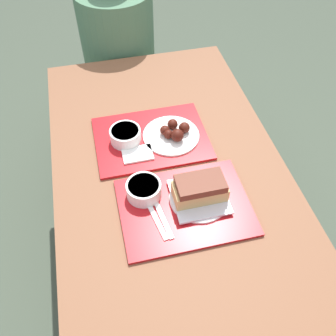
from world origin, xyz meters
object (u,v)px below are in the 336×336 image
(bowl_coleslaw_near, at_px, (144,189))
(bowl_coleslaw_far, at_px, (125,135))
(tray_near, at_px, (185,207))
(person_seated_across, at_px, (117,34))
(wings_plate_far, at_px, (173,133))
(tray_far, at_px, (151,138))
(brisket_sandwich_plate, at_px, (200,192))

(bowl_coleslaw_near, height_order, bowl_coleslaw_far, same)
(tray_near, relative_size, bowl_coleslaw_far, 3.66)
(bowl_coleslaw_far, relative_size, person_seated_across, 0.16)
(person_seated_across, bearing_deg, wings_plate_far, -82.74)
(tray_near, bearing_deg, bowl_coleslaw_near, 147.53)
(tray_far, relative_size, person_seated_across, 0.60)
(bowl_coleslaw_far, relative_size, wings_plate_far, 0.54)
(wings_plate_far, bearing_deg, bowl_coleslaw_near, -122.88)
(bowl_coleslaw_near, xyz_separation_m, person_seated_across, (0.06, 1.08, -0.03))
(tray_near, height_order, brisket_sandwich_plate, brisket_sandwich_plate)
(wings_plate_far, xyz_separation_m, person_seated_across, (-0.10, 0.82, -0.02))
(wings_plate_far, bearing_deg, brisket_sandwich_plate, -87.39)
(tray_far, distance_m, brisket_sandwich_plate, 0.35)
(bowl_coleslaw_near, xyz_separation_m, brisket_sandwich_plate, (0.18, -0.06, 0.01))
(bowl_coleslaw_near, relative_size, person_seated_across, 0.16)
(brisket_sandwich_plate, relative_size, bowl_coleslaw_far, 1.71)
(wings_plate_far, height_order, person_seated_across, person_seated_across)
(tray_near, xyz_separation_m, wings_plate_far, (0.04, 0.34, 0.02))
(tray_near, relative_size, tray_far, 1.00)
(person_seated_across, bearing_deg, bowl_coleslaw_near, -93.21)
(tray_near, bearing_deg, person_seated_across, 93.19)
(brisket_sandwich_plate, distance_m, person_seated_across, 1.15)
(tray_near, distance_m, bowl_coleslaw_near, 0.15)
(wings_plate_far, bearing_deg, person_seated_across, 97.26)
(tray_near, distance_m, person_seated_across, 1.16)
(tray_far, xyz_separation_m, person_seated_across, (-0.02, 0.81, 0.00))
(tray_far, height_order, brisket_sandwich_plate, brisket_sandwich_plate)
(bowl_coleslaw_far, xyz_separation_m, wings_plate_far, (0.18, -0.02, -0.01))
(brisket_sandwich_plate, relative_size, wings_plate_far, 0.92)
(tray_far, height_order, bowl_coleslaw_near, bowl_coleslaw_near)
(bowl_coleslaw_near, bearing_deg, brisket_sandwich_plate, -18.75)
(tray_near, bearing_deg, tray_far, 97.32)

